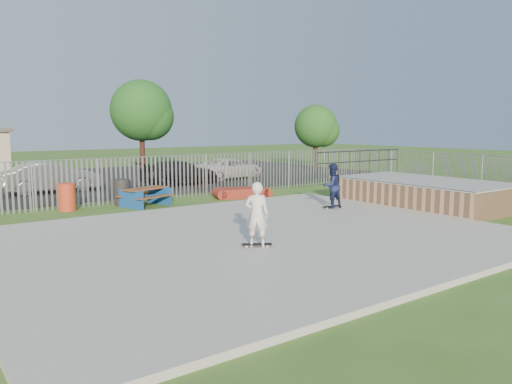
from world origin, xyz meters
TOP-DOWN VIEW (x-y plane):
  - ground at (0.00, 0.00)m, footprint 120.00×120.00m
  - concrete_slab at (0.00, 0.00)m, footprint 15.00×12.00m
  - quarter_pipe at (9.50, 1.04)m, footprint 5.50×7.05m
  - fence at (1.00, 4.59)m, footprint 26.04×16.02m
  - picnic_table at (-0.06, 7.74)m, footprint 2.24×2.03m
  - funbox at (4.71, 7.53)m, footprint 2.47×1.73m
  - trash_bin_red at (-3.02, 8.57)m, footprint 0.65×0.65m
  - trash_bin_grey at (-0.74, 8.58)m, footprint 0.67×0.67m
  - parking_lot at (0.00, 19.00)m, footprint 40.00×18.00m
  - car_silver at (-2.15, 14.53)m, footprint 4.69×1.65m
  - car_dark at (4.69, 13.83)m, footprint 4.89×2.36m
  - car_white at (8.74, 14.88)m, footprint 4.93×2.86m
  - tree_mid at (5.65, 21.29)m, footprint 4.24×4.24m
  - tree_right at (17.35, 16.18)m, footprint 3.20×3.20m
  - skateboard_a at (5.31, 2.19)m, footprint 0.82×0.28m
  - skateboard_b at (-0.81, -1.21)m, footprint 0.78×0.60m
  - skater_navy at (5.31, 2.19)m, footprint 0.91×0.74m
  - skater_white at (-0.81, -1.21)m, footprint 0.75×0.74m

SIDE VIEW (x-z plane):
  - ground at x=0.00m, z-range 0.00..0.00m
  - parking_lot at x=0.00m, z-range 0.00..0.02m
  - concrete_slab at x=0.00m, z-range 0.00..0.15m
  - skateboard_a at x=5.31m, z-range 0.15..0.23m
  - skateboard_b at x=-0.81m, z-range 0.15..0.23m
  - funbox at x=4.71m, z-range 0.00..0.45m
  - picnic_table at x=-0.06m, z-range 0.01..0.79m
  - trash_bin_red at x=-3.02m, z-range 0.00..1.09m
  - trash_bin_grey at x=-0.74m, z-range 0.00..1.11m
  - quarter_pipe at x=9.50m, z-range -0.54..1.65m
  - car_white at x=8.74m, z-range 0.02..1.31m
  - car_dark at x=4.69m, z-range 0.02..1.39m
  - car_silver at x=-2.15m, z-range 0.02..1.57m
  - fence at x=1.00m, z-range 0.00..2.00m
  - skater_navy at x=5.31m, z-range 0.15..1.90m
  - skater_white at x=-0.81m, z-range 0.15..1.90m
  - tree_right at x=17.35m, z-range 0.85..5.79m
  - tree_mid at x=5.65m, z-range 1.13..7.67m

